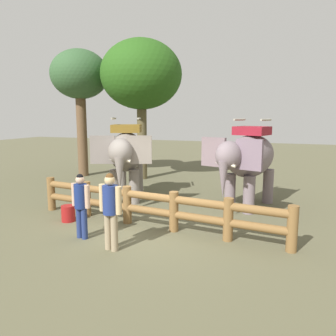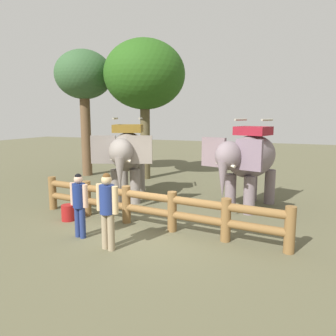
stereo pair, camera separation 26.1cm
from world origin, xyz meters
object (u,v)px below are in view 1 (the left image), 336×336
object	(u,v)px
feed_bucket	(68,213)
tourist_woman_in_black	(81,201)
tree_far_left	(80,77)
tree_back_center	(141,76)
elephant_near_left	(126,154)
tourist_man_in_blue	(110,206)
elephant_center	(248,158)
log_fence	(150,205)

from	to	relation	value
feed_bucket	tourist_woman_in_black	bearing A→B (deg)	-40.53
tree_far_left	tree_back_center	size ratio (longest dim) A/B	0.95
elephant_near_left	tourist_man_in_blue	bearing A→B (deg)	-67.11
elephant_center	tree_far_left	bearing A→B (deg)	159.67
elephant_center	tourist_man_in_blue	distance (m)	5.19
log_fence	elephant_center	world-z (taller)	elephant_center
tourist_man_in_blue	tree_back_center	distance (m)	9.27
log_fence	tourist_man_in_blue	bearing A→B (deg)	-96.35
tourist_woman_in_black	elephant_center	bearing A→B (deg)	50.48
log_fence	tourist_woman_in_black	xyz separation A→B (m)	(-1.23, -1.34, 0.33)
tree_far_left	feed_bucket	bearing A→B (deg)	-58.82
elephant_near_left	feed_bucket	xyz separation A→B (m)	(-0.41, -2.82, -1.41)
elephant_near_left	elephant_center	size ratio (longest dim) A/B	1.01
log_fence	tourist_woman_in_black	distance (m)	1.84
tourist_man_in_blue	feed_bucket	world-z (taller)	tourist_man_in_blue
tree_far_left	tree_back_center	world-z (taller)	tree_back_center
tree_far_left	elephant_center	bearing A→B (deg)	-20.33
tourist_woman_in_black	tree_back_center	xyz separation A→B (m)	(-1.85, 7.58, 3.85)
elephant_near_left	tourist_woman_in_black	distance (m)	3.92
elephant_near_left	tree_far_left	size ratio (longest dim) A/B	0.57
elephant_center	elephant_near_left	bearing A→B (deg)	-174.77
elephant_center	tree_back_center	distance (m)	7.04
log_fence	tree_back_center	world-z (taller)	tree_back_center
tree_far_left	feed_bucket	xyz separation A→B (m)	(3.82, -6.31, -4.56)
log_fence	feed_bucket	world-z (taller)	log_fence
log_fence	tourist_man_in_blue	xyz separation A→B (m)	(-0.19, -1.72, 0.41)
tourist_man_in_blue	tree_back_center	world-z (taller)	tree_back_center
elephant_center	tourist_woman_in_black	world-z (taller)	elephant_center
tourist_man_in_blue	feed_bucket	bearing A→B (deg)	148.10
elephant_near_left	elephant_center	xyz separation A→B (m)	(4.17, 0.38, -0.02)
elephant_center	tree_far_left	size ratio (longest dim) A/B	0.56
elephant_center	log_fence	bearing A→B (deg)	-127.99
elephant_center	feed_bucket	bearing A→B (deg)	-145.09
tourist_woman_in_black	tourist_man_in_blue	bearing A→B (deg)	-20.13
feed_bucket	tree_back_center	bearing A→B (deg)	96.13
elephant_near_left	tourist_man_in_blue	size ratio (longest dim) A/B	1.99
tree_far_left	elephant_near_left	bearing A→B (deg)	-39.54
elephant_near_left	tree_far_left	world-z (taller)	tree_far_left
elephant_near_left	feed_bucket	bearing A→B (deg)	-98.38
elephant_near_left	tree_far_left	bearing A→B (deg)	140.46
elephant_center	tree_back_center	bearing A→B (deg)	147.20
elephant_near_left	tourist_woman_in_black	bearing A→B (deg)	-79.17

